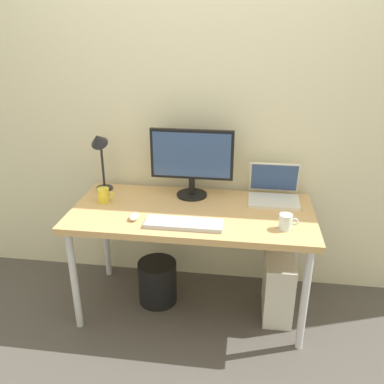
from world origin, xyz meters
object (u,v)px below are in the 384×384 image
at_px(laptop, 274,191).
at_px(wastebasket, 158,282).
at_px(monitor, 192,159).
at_px(desk, 192,219).
at_px(glass_cup, 286,222).
at_px(keyboard, 184,224).
at_px(coffee_mug, 104,195).
at_px(desk_lamp, 99,148).
at_px(mouse, 134,217).
at_px(computer_tower, 278,285).

bearing_deg(laptop, wastebasket, -164.70).
bearing_deg(monitor, desk, -81.70).
distance_m(desk, glass_cup, 0.58).
height_order(keyboard, coffee_mug, coffee_mug).
bearing_deg(desk, laptop, 24.99).
xyz_separation_m(desk, desk_lamp, (-0.64, 0.22, 0.36)).
distance_m(desk_lamp, glass_cup, 1.28).
height_order(laptop, coffee_mug, laptop).
xyz_separation_m(keyboard, wastebasket, (-0.22, 0.24, -0.58)).
bearing_deg(desk_lamp, mouse, -50.18).
height_order(desk, wastebasket, desk).
height_order(desk_lamp, wastebasket, desk_lamp).
xyz_separation_m(desk_lamp, computer_tower, (1.20, -0.20, -0.81)).
bearing_deg(keyboard, coffee_mug, 155.66).
bearing_deg(computer_tower, mouse, -168.05).
bearing_deg(glass_cup, mouse, 179.78).
bearing_deg(keyboard, glass_cup, 3.54).
bearing_deg(laptop, monitor, -178.15).
height_order(desk_lamp, coffee_mug, desk_lamp).
bearing_deg(desk, computer_tower, 1.64).
distance_m(desk, desk_lamp, 0.77).
height_order(monitor, wastebasket, monitor).
distance_m(keyboard, computer_tower, 0.81).
bearing_deg(coffee_mug, laptop, 10.09).
bearing_deg(desk_lamp, wastebasket, -25.00).
bearing_deg(laptop, keyboard, -139.59).
relative_size(monitor, glass_cup, 4.88).
height_order(desk, keyboard, keyboard).
bearing_deg(mouse, desk_lamp, 129.82).
relative_size(desk_lamp, coffee_mug, 3.92).
bearing_deg(monitor, glass_cup, -33.91).
height_order(mouse, coffee_mug, coffee_mug).
bearing_deg(desk_lamp, desk, -18.69).
xyz_separation_m(mouse, wastebasket, (0.08, 0.20, -0.59)).
xyz_separation_m(desk, keyboard, (-0.02, -0.21, 0.07)).
bearing_deg(keyboard, desk, 84.98).
distance_m(mouse, wastebasket, 0.63).
distance_m(desk_lamp, keyboard, 0.81).
xyz_separation_m(monitor, mouse, (-0.29, -0.39, -0.24)).
relative_size(desk, monitor, 2.79).
bearing_deg(coffee_mug, mouse, -39.85).
xyz_separation_m(laptop, glass_cup, (0.05, -0.41, -0.01)).
bearing_deg(wastebasket, computer_tower, -1.03).
distance_m(coffee_mug, glass_cup, 1.14).
distance_m(monitor, glass_cup, 0.73).
distance_m(monitor, mouse, 0.54).
distance_m(monitor, computer_tower, 0.99).
distance_m(desk_lamp, coffee_mug, 0.32).
bearing_deg(keyboard, desk_lamp, 145.67).
height_order(desk_lamp, computer_tower, desk_lamp).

